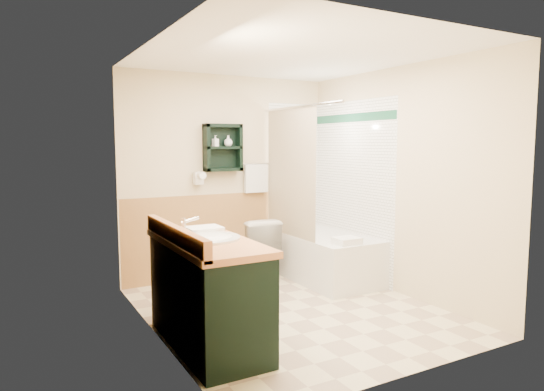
{
  "coord_description": "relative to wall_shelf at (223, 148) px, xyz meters",
  "views": [
    {
      "loc": [
        -2.36,
        -3.84,
        1.59
      ],
      "look_at": [
        -0.11,
        0.2,
        1.1
      ],
      "focal_mm": 32.0,
      "sensor_mm": 36.0,
      "label": 1
    }
  ],
  "objects": [
    {
      "name": "curtain_rod",
      "position": [
        0.63,
        -0.66,
        0.45
      ],
      "size": [
        0.03,
        1.6,
        0.03
      ],
      "primitive_type": "cylinder",
      "rotation": [
        1.57,
        0.0,
        0.0
      ],
      "color": "silver",
      "rests_on": "back_wall"
    },
    {
      "name": "toilet",
      "position": [
        0.28,
        -0.23,
        -1.19
      ],
      "size": [
        0.48,
        0.77,
        0.73
      ],
      "primitive_type": "imported",
      "rotation": [
        0.0,
        0.0,
        3.05
      ],
      "color": "silver",
      "rests_on": "ground"
    },
    {
      "name": "right_wall",
      "position": [
        1.42,
        -1.41,
        -0.35
      ],
      "size": [
        0.04,
        3.0,
        2.4
      ],
      "primitive_type": "cube",
      "color": "beige",
      "rests_on": "ground"
    },
    {
      "name": "wainscot_back",
      "position": [
        0.1,
        0.08,
        -1.05
      ],
      "size": [
        2.58,
        2.58,
        1.0
      ],
      "primitive_type": null,
      "color": "tan",
      "rests_on": "back_wall"
    },
    {
      "name": "shower_curtain",
      "position": [
        0.63,
        -0.48,
        -0.4
      ],
      "size": [
        1.05,
        1.05,
        1.7
      ],
      "primitive_type": null,
      "color": "#B8A98B",
      "rests_on": "curtain_rod"
    },
    {
      "name": "vanity",
      "position": [
        -0.89,
        -1.75,
        -1.12
      ],
      "size": [
        0.59,
        1.35,
        0.85
      ],
      "primitive_type": "cube",
      "color": "black",
      "rests_on": "ground"
    },
    {
      "name": "tub_towel",
      "position": [
        0.91,
        -1.19,
        -0.98
      ],
      "size": [
        0.27,
        0.22,
        0.07
      ],
      "primitive_type": "cube",
      "color": "white",
      "rests_on": "bathtub"
    },
    {
      "name": "soap_bottle_b",
      "position": [
        0.07,
        -0.01,
        0.06
      ],
      "size": [
        0.12,
        0.14,
        0.1
      ],
      "primitive_type": "imported",
      "rotation": [
        0.0,
        0.0,
        0.17
      ],
      "color": "silver",
      "rests_on": "wall_shelf"
    },
    {
      "name": "mirror_glass",
      "position": [
        -1.17,
        -1.96,
        -0.05
      ],
      "size": [
        1.2,
        1.2,
        0.9
      ],
      "primitive_type": null,
      "color": "white",
      "rests_on": "left_wall"
    },
    {
      "name": "bathtub",
      "position": [
        1.03,
        -0.59,
        -1.28
      ],
      "size": [
        0.8,
        1.5,
        0.53
      ],
      "primitive_type": "cube",
      "color": "silver",
      "rests_on": "ground"
    },
    {
      "name": "back_wall",
      "position": [
        0.1,
        0.11,
        -0.35
      ],
      "size": [
        2.6,
        0.04,
        2.4
      ],
      "primitive_type": "cube",
      "color": "beige",
      "rests_on": "ground"
    },
    {
      "name": "wall_shelf",
      "position": [
        0.0,
        0.0,
        0.0
      ],
      "size": [
        0.45,
        0.15,
        0.55
      ],
      "primitive_type": "cube",
      "color": "black",
      "rests_on": "back_wall"
    },
    {
      "name": "tile_right",
      "position": [
        1.38,
        -0.66,
        -0.5
      ],
      "size": [
        1.5,
        1.5,
        2.1
      ],
      "primitive_type": null,
      "color": "white",
      "rests_on": "right_wall"
    },
    {
      "name": "hair_dryer",
      "position": [
        -0.3,
        0.02,
        -0.35
      ],
      "size": [
        0.1,
        0.24,
        0.18
      ],
      "primitive_type": null,
      "color": "white",
      "rests_on": "back_wall"
    },
    {
      "name": "tile_accent",
      "position": [
        1.37,
        -0.66,
        0.35
      ],
      "size": [
        1.5,
        1.5,
        0.1
      ],
      "primitive_type": null,
      "color": "#164E35",
      "rests_on": "right_wall"
    },
    {
      "name": "vanity_book",
      "position": [
        -1.06,
        -1.57,
        -0.6
      ],
      "size": [
        0.13,
        0.09,
        0.2
      ],
      "primitive_type": "imported",
      "rotation": [
        0.0,
        0.0,
        0.56
      ],
      "color": "black",
      "rests_on": "vanity"
    },
    {
      "name": "counter_towel",
      "position": [
        -0.79,
        -1.43,
        -0.68
      ],
      "size": [
        0.29,
        0.22,
        0.04
      ],
      "primitive_type": "cube",
      "color": "white",
      "rests_on": "vanity"
    },
    {
      "name": "mirror_frame",
      "position": [
        -1.17,
        -1.96,
        -0.05
      ],
      "size": [
        1.3,
        1.3,
        1.0
      ],
      "primitive_type": null,
      "color": "brown",
      "rests_on": "left_wall"
    },
    {
      "name": "soap_bottle_a",
      "position": [
        -0.1,
        -0.01,
        0.04
      ],
      "size": [
        0.1,
        0.14,
        0.06
      ],
      "primitive_type": "imported",
      "rotation": [
        0.0,
        0.0,
        0.32
      ],
      "color": "silver",
      "rests_on": "wall_shelf"
    },
    {
      "name": "wainscot_left",
      "position": [
        -1.19,
        -1.41,
        -1.05
      ],
      "size": [
        2.98,
        2.98,
        1.0
      ],
      "primitive_type": null,
      "color": "tan",
      "rests_on": "left_wall"
    },
    {
      "name": "ceiling",
      "position": [
        0.1,
        -1.41,
        0.87
      ],
      "size": [
        2.6,
        3.0,
        0.04
      ],
      "primitive_type": "cube",
      "color": "white",
      "rests_on": "back_wall"
    },
    {
      "name": "floor",
      "position": [
        0.1,
        -1.41,
        -1.55
      ],
      "size": [
        3.0,
        3.0,
        0.0
      ],
      "primitive_type": "plane",
      "color": "beige",
      "rests_on": "ground"
    },
    {
      "name": "left_wall",
      "position": [
        -1.22,
        -1.41,
        -0.35
      ],
      "size": [
        0.04,
        3.0,
        2.4
      ],
      "primitive_type": "cube",
      "color": "beige",
      "rests_on": "ground"
    },
    {
      "name": "towel_bar",
      "position": [
        0.45,
        0.04,
        -0.2
      ],
      "size": [
        0.4,
        0.06,
        0.4
      ],
      "primitive_type": null,
      "color": "white",
      "rests_on": "back_wall"
    },
    {
      "name": "tile_back",
      "position": [
        1.13,
        0.07,
        -0.5
      ],
      "size": [
        0.95,
        0.95,
        2.1
      ],
      "primitive_type": null,
      "color": "white",
      "rests_on": "back_wall"
    }
  ]
}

